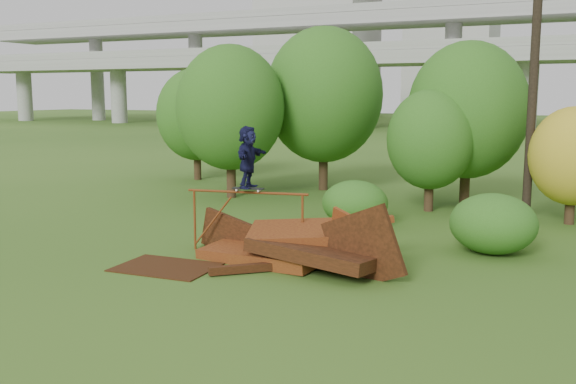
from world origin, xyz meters
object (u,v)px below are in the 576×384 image
at_px(skater, 248,157).
at_px(scrap_pile, 297,247).
at_px(flat_plate, 166,267).
at_px(utility_pole, 534,71).

bearing_deg(skater, scrap_pile, -111.25).
distance_m(flat_plate, utility_pole, 13.04).
bearing_deg(flat_plate, utility_pole, 53.91).
xyz_separation_m(scrap_pile, skater, (-1.57, 0.45, 2.06)).
bearing_deg(scrap_pile, utility_pole, 60.88).
bearing_deg(scrap_pile, flat_plate, -147.31).
relative_size(scrap_pile, utility_pole, 0.64).
xyz_separation_m(skater, flat_plate, (-1.06, -2.13, -2.46)).
xyz_separation_m(skater, utility_pole, (6.09, 7.68, 2.28)).
height_order(scrap_pile, skater, skater).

